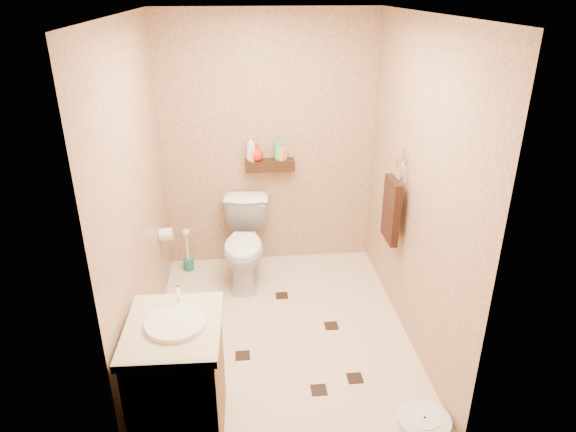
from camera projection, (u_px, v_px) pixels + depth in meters
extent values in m
plane|color=beige|center=(281.00, 331.00, 4.17)|extent=(2.50, 2.50, 0.00)
cube|color=tan|center=(269.00, 144.00, 4.80)|extent=(2.00, 0.04, 2.40)
cube|color=tan|center=(302.00, 287.00, 2.54)|extent=(2.00, 0.04, 2.40)
cube|color=tan|center=(138.00, 199.00, 3.58)|extent=(0.04, 2.50, 2.40)
cube|color=tan|center=(416.00, 189.00, 3.76)|extent=(0.04, 2.50, 2.40)
cube|color=white|center=(279.00, 14.00, 3.17)|extent=(2.00, 2.50, 0.02)
cube|color=#311F0D|center=(270.00, 165.00, 4.80)|extent=(0.46, 0.14, 0.10)
cube|color=black|center=(243.00, 355.00, 3.88)|extent=(0.11, 0.11, 0.01)
cube|color=black|center=(331.00, 326.00, 4.22)|extent=(0.11, 0.11, 0.01)
cube|color=black|center=(319.00, 390.00, 3.55)|extent=(0.11, 0.11, 0.01)
cube|color=black|center=(216.00, 297.00, 4.61)|extent=(0.11, 0.11, 0.01)
cube|color=black|center=(355.00, 378.00, 3.66)|extent=(0.11, 0.11, 0.01)
cube|color=black|center=(282.00, 295.00, 4.63)|extent=(0.11, 0.11, 0.01)
imported|color=white|center=(245.00, 244.00, 4.74)|extent=(0.48, 0.77, 0.75)
cube|color=brown|center=(179.00, 383.00, 3.08)|extent=(0.52, 0.63, 0.75)
cube|color=beige|center=(173.00, 329.00, 2.92)|extent=(0.56, 0.67, 0.05)
cylinder|color=white|center=(176.00, 324.00, 2.91)|extent=(0.35, 0.35, 0.05)
cylinder|color=silver|center=(178.00, 294.00, 3.08)|extent=(0.03, 0.03, 0.12)
cylinder|color=silver|center=(424.00, 422.00, 3.26)|extent=(0.39, 0.39, 0.06)
cylinder|color=white|center=(425.00, 418.00, 3.24)|extent=(0.20, 0.20, 0.01)
cylinder|color=#18625F|center=(189.00, 264.00, 5.04)|extent=(0.10, 0.10, 0.11)
cylinder|color=silver|center=(187.00, 246.00, 4.95)|extent=(0.02, 0.02, 0.31)
sphere|color=silver|center=(186.00, 233.00, 4.89)|extent=(0.07, 0.07, 0.07)
cube|color=silver|center=(406.00, 155.00, 3.91)|extent=(0.03, 0.06, 0.08)
torus|color=silver|center=(400.00, 170.00, 3.96)|extent=(0.02, 0.19, 0.19)
cube|color=black|center=(391.00, 210.00, 4.09)|extent=(0.06, 0.30, 0.52)
cylinder|color=silver|center=(166.00, 234.00, 4.42)|extent=(0.11, 0.11, 0.11)
cylinder|color=silver|center=(160.00, 228.00, 4.39)|extent=(0.04, 0.02, 0.02)
imported|color=silver|center=(251.00, 148.00, 4.72)|extent=(0.13, 0.13, 0.24)
imported|color=yellow|center=(252.00, 152.00, 4.74)|extent=(0.10, 0.10, 0.16)
imported|color=red|center=(257.00, 152.00, 4.74)|extent=(0.16, 0.16, 0.16)
imported|color=#3AAE5F|center=(278.00, 148.00, 4.74)|extent=(0.12, 0.12, 0.23)
imported|color=#E5A44C|center=(281.00, 150.00, 4.76)|extent=(0.12, 0.12, 0.18)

